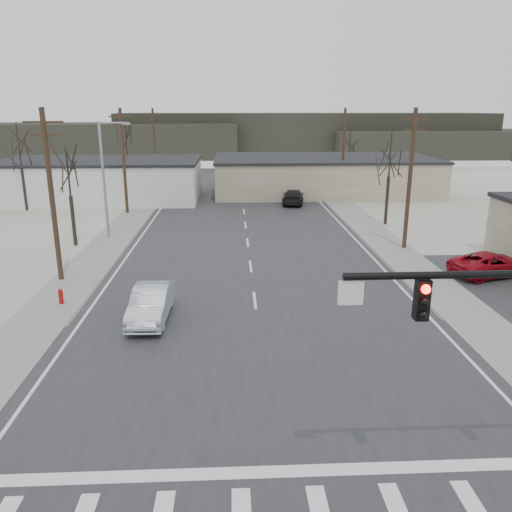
% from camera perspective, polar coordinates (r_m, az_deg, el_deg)
% --- Properties ---
extents(ground, '(140.00, 140.00, 0.00)m').
position_cam_1_polar(ground, '(19.66, 0.94, -13.77)').
color(ground, white).
rests_on(ground, ground).
extents(main_road, '(18.00, 110.00, 0.05)m').
position_cam_1_polar(main_road, '(33.46, -0.69, -0.70)').
color(main_road, '#28272A').
rests_on(main_road, ground).
extents(cross_road, '(90.00, 10.00, 0.04)m').
position_cam_1_polar(cross_road, '(19.65, 0.94, -13.72)').
color(cross_road, '#28272A').
rests_on(cross_road, ground).
extents(sidewalk_left, '(3.00, 90.00, 0.06)m').
position_cam_1_polar(sidewalk_left, '(39.40, -16.56, 1.27)').
color(sidewalk_left, gray).
rests_on(sidewalk_left, ground).
extents(sidewalk_right, '(3.00, 90.00, 0.06)m').
position_cam_1_polar(sidewalk_right, '(40.00, 14.41, 1.66)').
color(sidewalk_right, gray).
rests_on(sidewalk_right, ground).
extents(fire_hydrant, '(0.24, 0.24, 0.87)m').
position_cam_1_polar(fire_hydrant, '(28.18, -21.41, -4.31)').
color(fire_hydrant, '#A50C0C').
rests_on(fire_hydrant, ground).
extents(building_left_far, '(22.30, 12.30, 4.50)m').
position_cam_1_polar(building_left_far, '(59.36, -17.41, 8.33)').
color(building_left_far, silver).
rests_on(building_left_far, ground).
extents(building_right_far, '(26.30, 14.30, 4.30)m').
position_cam_1_polar(building_right_far, '(62.44, 7.65, 9.21)').
color(building_right_far, '#BFA992').
rests_on(building_right_far, ground).
extents(upole_left_b, '(2.20, 0.30, 10.00)m').
position_cam_1_polar(upole_left_b, '(31.11, -22.34, 6.60)').
color(upole_left_b, '#3F2A1D').
rests_on(upole_left_b, ground).
extents(upole_left_c, '(2.20, 0.30, 10.00)m').
position_cam_1_polar(upole_left_c, '(50.26, -14.90, 10.60)').
color(upole_left_c, '#3F2A1D').
rests_on(upole_left_c, ground).
extents(upole_left_d, '(2.20, 0.30, 10.00)m').
position_cam_1_polar(upole_left_d, '(69.88, -11.54, 12.32)').
color(upole_left_d, '#3F2A1D').
rests_on(upole_left_d, ground).
extents(upole_right_a, '(2.20, 0.30, 10.00)m').
position_cam_1_polar(upole_right_a, '(37.45, 17.19, 8.58)').
color(upole_right_a, '#3F2A1D').
rests_on(upole_right_a, ground).
extents(upole_right_b, '(2.20, 0.30, 10.00)m').
position_cam_1_polar(upole_right_b, '(58.52, 9.94, 11.65)').
color(upole_right_b, '#3F2A1D').
rests_on(upole_right_b, ground).
extents(streetlight_main, '(2.40, 0.25, 9.00)m').
position_cam_1_polar(streetlight_main, '(40.42, -16.78, 8.95)').
color(streetlight_main, gray).
rests_on(streetlight_main, ground).
extents(tree_left_near, '(3.30, 3.30, 7.35)m').
position_cam_1_polar(tree_left_near, '(39.09, -20.64, 8.57)').
color(tree_left_near, '#30231D').
rests_on(tree_left_near, ground).
extents(tree_right_mid, '(3.74, 3.74, 8.33)m').
position_cam_1_polar(tree_right_mid, '(45.23, 15.08, 10.89)').
color(tree_right_mid, '#30231D').
rests_on(tree_right_mid, ground).
extents(tree_left_far, '(3.96, 3.96, 8.82)m').
position_cam_1_polar(tree_left_far, '(64.35, -14.64, 12.74)').
color(tree_left_far, '#30231D').
rests_on(tree_left_far, ground).
extents(tree_right_far, '(3.52, 3.52, 7.84)m').
position_cam_1_polar(tree_right_far, '(70.94, 10.67, 12.71)').
color(tree_right_far, '#30231D').
rests_on(tree_right_far, ground).
extents(tree_left_mid, '(3.96, 3.96, 8.82)m').
position_cam_1_polar(tree_left_mid, '(55.18, -25.47, 11.16)').
color(tree_left_mid, '#30231D').
rests_on(tree_left_mid, ground).
extents(hill_left, '(70.00, 18.00, 7.00)m').
position_cam_1_polar(hill_left, '(114.27, -20.46, 12.27)').
color(hill_left, '#333026').
rests_on(hill_left, ground).
extents(hill_center, '(80.00, 18.00, 9.00)m').
position_cam_1_polar(hill_center, '(114.22, 5.54, 13.70)').
color(hill_center, '#333026').
rests_on(hill_center, ground).
extents(hill_right, '(60.00, 18.00, 5.50)m').
position_cam_1_polar(hill_right, '(118.75, 23.29, 11.73)').
color(hill_right, '#333026').
rests_on(hill_right, ground).
extents(sedan_crossing, '(1.80, 4.87, 1.59)m').
position_cam_1_polar(sedan_crossing, '(24.81, -11.92, -5.32)').
color(sedan_crossing, '#A6AAB1').
rests_on(sedan_crossing, main_road).
extents(car_far_a, '(3.03, 5.61, 1.55)m').
position_cam_1_polar(car_far_a, '(54.12, 4.29, 6.77)').
color(car_far_a, black).
rests_on(car_far_a, main_road).
extents(car_far_b, '(3.07, 4.79, 1.52)m').
position_cam_1_polar(car_far_b, '(69.30, -1.60, 8.93)').
color(car_far_b, black).
rests_on(car_far_b, main_road).
extents(car_parked_red, '(5.66, 3.72, 1.45)m').
position_cam_1_polar(car_parked_red, '(33.80, 25.28, -0.85)').
color(car_parked_red, maroon).
rests_on(car_parked_red, parking_lot).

